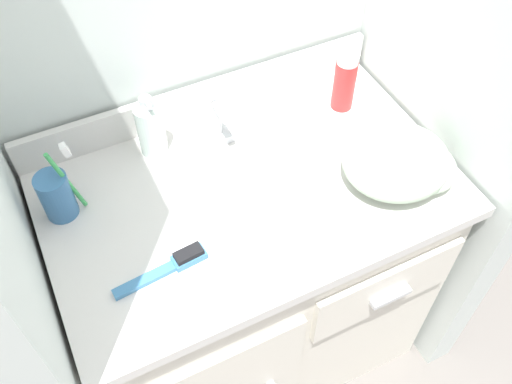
{
  "coord_description": "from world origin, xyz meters",
  "views": [
    {
      "loc": [
        -0.33,
        -0.7,
        1.71
      ],
      "look_at": [
        0.0,
        -0.03,
        0.77
      ],
      "focal_mm": 40.0,
      "sensor_mm": 36.0,
      "label": 1
    }
  ],
  "objects_px": {
    "soap_dispenser": "(151,129)",
    "shaving_cream_can": "(345,81)",
    "hand_towel": "(402,162)",
    "toothbrush_cup": "(57,195)",
    "hairbrush": "(173,265)"
  },
  "relations": [
    {
      "from": "hand_towel",
      "to": "shaving_cream_can",
      "type": "bearing_deg",
      "value": 88.87
    },
    {
      "from": "soap_dispenser",
      "to": "hand_towel",
      "type": "height_order",
      "value": "soap_dispenser"
    },
    {
      "from": "shaving_cream_can",
      "to": "hairbrush",
      "type": "xyz_separation_m",
      "value": [
        -0.53,
        -0.25,
        -0.07
      ]
    },
    {
      "from": "hairbrush",
      "to": "hand_towel",
      "type": "distance_m",
      "value": 0.53
    },
    {
      "from": "toothbrush_cup",
      "to": "hand_towel",
      "type": "height_order",
      "value": "toothbrush_cup"
    },
    {
      "from": "toothbrush_cup",
      "to": "hairbrush",
      "type": "bearing_deg",
      "value": -55.27
    },
    {
      "from": "soap_dispenser",
      "to": "shaving_cream_can",
      "type": "distance_m",
      "value": 0.46
    },
    {
      "from": "toothbrush_cup",
      "to": "hairbrush",
      "type": "relative_size",
      "value": 0.97
    },
    {
      "from": "toothbrush_cup",
      "to": "hairbrush",
      "type": "xyz_separation_m",
      "value": [
        0.16,
        -0.23,
        -0.05
      ]
    },
    {
      "from": "soap_dispenser",
      "to": "hairbrush",
      "type": "bearing_deg",
      "value": -103.24
    },
    {
      "from": "soap_dispenser",
      "to": "shaving_cream_can",
      "type": "bearing_deg",
      "value": -7.44
    },
    {
      "from": "soap_dispenser",
      "to": "hand_towel",
      "type": "distance_m",
      "value": 0.55
    },
    {
      "from": "shaving_cream_can",
      "to": "hairbrush",
      "type": "relative_size",
      "value": 0.79
    },
    {
      "from": "soap_dispenser",
      "to": "shaving_cream_can",
      "type": "relative_size",
      "value": 1.05
    },
    {
      "from": "hand_towel",
      "to": "soap_dispenser",
      "type": "bearing_deg",
      "value": 145.83
    }
  ]
}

